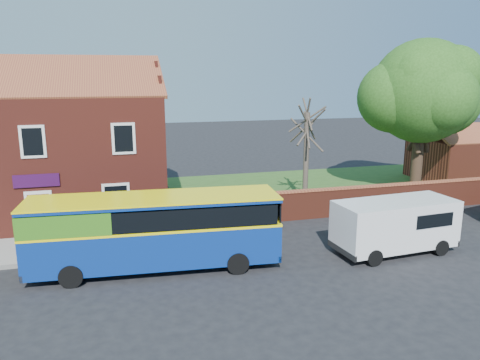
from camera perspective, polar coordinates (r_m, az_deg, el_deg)
name	(u,v)px	position (r m, az deg, el deg)	size (l,w,h in m)	color
ground	(222,289)	(17.38, -2.21, -13.09)	(120.00, 120.00, 0.00)	black
pavement	(37,250)	(22.57, -23.53, -7.80)	(18.00, 3.50, 0.12)	gray
kerb	(31,265)	(20.95, -24.17, -9.41)	(18.00, 0.15, 0.14)	slate
grass_strip	(361,186)	(33.58, 14.55, -0.65)	(26.00, 12.00, 0.04)	#426B28
shop_building	(46,153)	(27.29, -22.60, 3.01)	(12.30, 8.13, 10.50)	maroon
boundary_wall	(415,196)	(28.52, 20.59, -1.79)	(22.00, 0.38, 1.60)	maroon
outbuilding	(472,157)	(38.53, 26.40, 2.52)	(8.20, 5.06, 4.17)	maroon
bus	(147,229)	(18.72, -11.25, -5.86)	(9.83, 3.16, 2.95)	navy
van_near	(395,224)	(21.28, 18.40, -5.08)	(5.41, 2.50, 2.31)	white
large_tree	(422,95)	(31.25, 21.29, 9.68)	(7.96, 6.30, 9.72)	black
bare_tree	(306,154)	(27.23, 8.07, 3.11)	(2.24, 2.67, 5.98)	#4C4238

